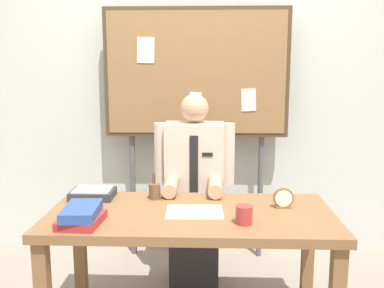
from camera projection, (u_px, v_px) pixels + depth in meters
back_wall at (197, 89)px, 3.56m from camera, size 6.40×0.08×2.70m
desk at (191, 227)px, 2.45m from camera, size 1.59×0.76×0.73m
person at (194, 198)px, 3.05m from camera, size 0.55×0.56×1.35m
bulletin_board at (196, 77)px, 3.34m from camera, size 1.41×0.09×1.97m
book_stack at (81, 215)px, 2.24m from camera, size 0.21×0.29×0.09m
open_notebook at (195, 212)px, 2.41m from camera, size 0.32×0.23×0.01m
desk_clock at (283, 199)px, 2.49m from camera, size 0.12×0.04×0.12m
coffee_mug at (244, 215)px, 2.24m from camera, size 0.09×0.09×0.10m
pen_holder at (155, 191)px, 2.66m from camera, size 0.07×0.07×0.16m
paper_tray at (93, 193)px, 2.69m from camera, size 0.26×0.20×0.06m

